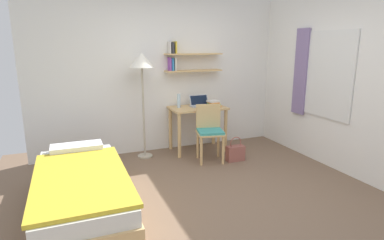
{
  "coord_description": "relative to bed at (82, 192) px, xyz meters",
  "views": [
    {
      "loc": [
        -1.57,
        -3.15,
        1.79
      ],
      "look_at": [
        -0.12,
        0.51,
        0.85
      ],
      "focal_mm": 29.91,
      "sensor_mm": 36.0,
      "label": 1
    }
  ],
  "objects": [
    {
      "name": "desk_chair",
      "position": [
        1.96,
        0.96,
        0.26
      ],
      "size": [
        0.49,
        0.48,
        0.87
      ],
      "color": "tan",
      "rests_on": "ground_plane"
    },
    {
      "name": "ground_plane",
      "position": [
        1.51,
        -0.23,
        -0.24
      ],
      "size": [
        5.28,
        5.28,
        0.0
      ],
      "primitive_type": "plane",
      "color": "brown"
    },
    {
      "name": "bed",
      "position": [
        0.0,
        0.0,
        0.0
      ],
      "size": [
        0.92,
        2.02,
        0.54
      ],
      "color": "tan",
      "rests_on": "ground_plane"
    },
    {
      "name": "desk",
      "position": [
        1.97,
        1.47,
        0.36
      ],
      "size": [
        0.92,
        0.56,
        0.76
      ],
      "color": "tan",
      "rests_on": "ground_plane"
    },
    {
      "name": "wall_right",
      "position": [
        3.53,
        -0.19,
        1.06
      ],
      "size": [
        0.1,
        4.4,
        2.6
      ],
      "color": "white",
      "rests_on": "ground_plane"
    },
    {
      "name": "standing_lamp",
      "position": [
        1.04,
        1.48,
        1.22
      ],
      "size": [
        0.39,
        0.39,
        1.66
      ],
      "color": "#B2A893",
      "rests_on": "ground_plane"
    },
    {
      "name": "wall_back",
      "position": [
        1.52,
        1.79,
        1.07
      ],
      "size": [
        4.4,
        0.27,
        2.6
      ],
      "color": "white",
      "rests_on": "ground_plane"
    },
    {
      "name": "water_bottle",
      "position": [
        1.66,
        1.54,
        0.63
      ],
      "size": [
        0.06,
        0.06,
        0.23
      ],
      "primitive_type": "cylinder",
      "color": "silver",
      "rests_on": "desk"
    },
    {
      "name": "book_stack",
      "position": [
        2.23,
        1.41,
        0.57
      ],
      "size": [
        0.2,
        0.23,
        0.1
      ],
      "color": "orange",
      "rests_on": "desk"
    },
    {
      "name": "laptop",
      "position": [
        2.03,
        1.54,
        0.57
      ],
      "size": [
        0.34,
        0.21,
        0.19
      ],
      "color": "#B7BABF",
      "rests_on": "desk"
    },
    {
      "name": "handbag",
      "position": [
        2.32,
        0.78,
        -0.11
      ],
      "size": [
        0.28,
        0.13,
        0.39
      ],
      "color": "#99564C",
      "rests_on": "ground_plane"
    }
  ]
}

